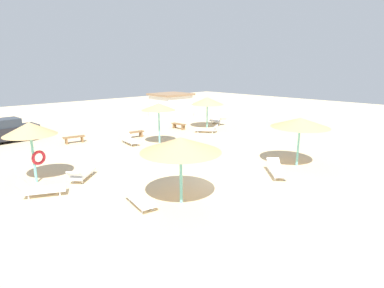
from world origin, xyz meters
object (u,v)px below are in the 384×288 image
(lounger_3, at_px, (139,197))
(lounger_4, at_px, (276,170))
(parasol_4, at_px, (300,123))
(parasol_0, at_px, (207,101))
(lounger_5, at_px, (218,121))
(bench_2, at_px, (134,133))
(lounger_1, at_px, (166,149))
(lounger_0, at_px, (207,129))
(bench_1, at_px, (179,125))
(parked_car, at_px, (7,131))
(beach_cabana, at_px, (171,105))
(parasol_2, at_px, (30,130))
(parasol_1, at_px, (159,107))
(lounger_6, at_px, (130,140))
(parasol_3, at_px, (181,145))
(lounger_7, at_px, (82,174))
(bench_0, at_px, (74,138))
(lounger_2, at_px, (41,189))

(lounger_3, relative_size, lounger_4, 1.08)
(parasol_4, bearing_deg, parasol_0, 68.43)
(parasol_0, xyz_separation_m, lounger_5, (2.09, 0.52, -2.10))
(parasol_4, xyz_separation_m, bench_2, (-2.62, 12.15, -2.08))
(parasol_4, distance_m, lounger_1, 8.10)
(parasol_4, bearing_deg, lounger_0, 73.49)
(lounger_4, bearing_deg, bench_1, 70.59)
(lounger_4, bearing_deg, lounger_5, 53.24)
(lounger_1, xyz_separation_m, lounger_4, (1.47, -6.95, -0.00))
(parked_car, height_order, beach_cabana, beach_cabana)
(parasol_2, bearing_deg, parasol_0, 13.50)
(lounger_4, height_order, beach_cabana, beach_cabana)
(parasol_1, xyz_separation_m, beach_cabana, (8.54, 8.97, -1.35))
(parked_car, bearing_deg, lounger_5, -19.54)
(lounger_1, bearing_deg, parasol_2, 177.16)
(lounger_1, bearing_deg, parked_car, 121.30)
(lounger_3, relative_size, lounger_6, 1.00)
(lounger_5, height_order, bench_2, lounger_5)
(parasol_3, distance_m, lounger_7, 5.94)
(parasol_3, xyz_separation_m, lounger_4, (5.62, -0.89, -2.10))
(parasol_0, bearing_deg, lounger_4, -120.67)
(lounger_1, relative_size, bench_1, 1.26)
(parasol_4, relative_size, bench_0, 2.01)
(parasol_0, distance_m, lounger_7, 14.95)
(lounger_1, bearing_deg, lounger_6, 94.56)
(parasol_1, height_order, bench_0, parasol_1)
(parasol_1, relative_size, lounger_2, 1.52)
(lounger_4, bearing_deg, lounger_1, 101.97)
(lounger_2, bearing_deg, lounger_0, 15.95)
(lounger_4, distance_m, beach_cabana, 19.78)
(lounger_4, bearing_deg, bench_0, 108.14)
(parasol_1, xyz_separation_m, lounger_5, (9.07, 2.56, -2.36))
(parasol_0, relative_size, lounger_5, 1.49)
(parasol_2, relative_size, lounger_1, 1.52)
(parasol_3, xyz_separation_m, bench_2, (5.21, 11.32, -2.07))
(lounger_3, distance_m, lounger_7, 4.27)
(lounger_1, relative_size, beach_cabana, 0.49)
(bench_2, bearing_deg, bench_0, 159.25)
(lounger_6, relative_size, bench_2, 1.27)
(parasol_2, distance_m, lounger_7, 3.05)
(lounger_1, height_order, lounger_4, lounger_1)
(parasol_3, xyz_separation_m, bench_1, (10.01, 11.59, -2.07))
(lounger_6, xyz_separation_m, lounger_7, (-5.60, -4.58, -0.00))
(bench_2, bearing_deg, parasol_0, -9.11)
(bench_0, bearing_deg, lounger_5, -9.30)
(parked_car, bearing_deg, parasol_0, -23.85)
(parasol_0, bearing_deg, lounger_1, -152.81)
(parasol_0, bearing_deg, lounger_3, -145.81)
(parasol_2, bearing_deg, lounger_7, -34.73)
(parasol_3, relative_size, lounger_2, 1.64)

